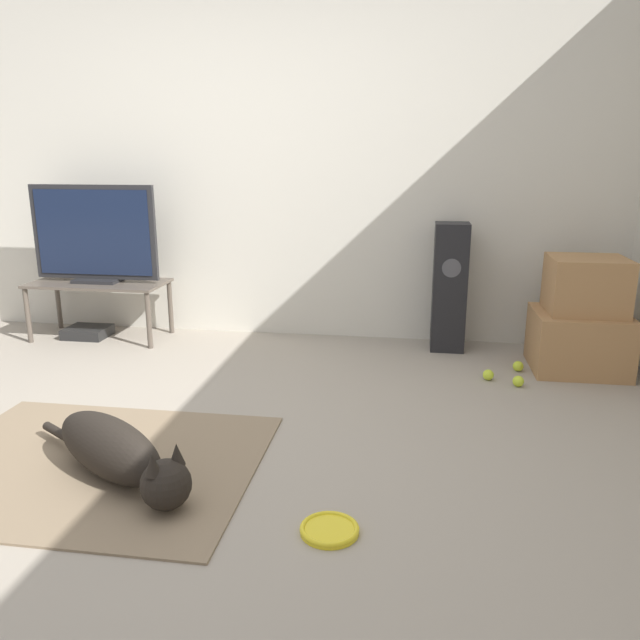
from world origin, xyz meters
The scene contains 14 objects.
ground_plane centered at (0.00, 0.00, 0.00)m, with size 12.00×12.00×0.00m, color #9E9384.
wall_back centered at (0.00, 2.10, 1.27)m, with size 8.00×0.06×2.55m.
area_rug centered at (-0.27, -0.11, 0.01)m, with size 1.47×1.20×0.01m.
dog centered at (-0.08, -0.24, 0.14)m, with size 0.92×0.63×0.26m.
frisbee centered at (0.84, -0.46, 0.01)m, with size 0.22×0.22×0.03m.
cardboard_box_lower centered at (2.15, 1.54, 0.19)m, with size 0.56×0.51×0.37m.
cardboard_box_upper centered at (2.16, 1.55, 0.55)m, with size 0.45×0.41×0.34m.
floor_speaker centered at (1.35, 1.86, 0.44)m, with size 0.23×0.23×0.88m.
tv_stand centered at (-1.18, 1.75, 0.37)m, with size 0.98×0.46×0.42m.
tv centered at (-1.18, 1.76, 0.77)m, with size 0.93×0.20×0.70m.
tennis_ball_by_boxes centered at (1.57, 1.25, 0.03)m, with size 0.07×0.07×0.07m.
tennis_ball_near_speaker centered at (1.74, 1.17, 0.03)m, with size 0.07×0.07×0.07m.
tennis_ball_loose_on_carpet centered at (1.78, 1.44, 0.03)m, with size 0.07×0.07×0.07m.
game_console centered at (-1.30, 1.75, 0.04)m, with size 0.31×0.26×0.07m.
Camera 1 is at (1.10, -2.43, 1.33)m, focal length 35.00 mm.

